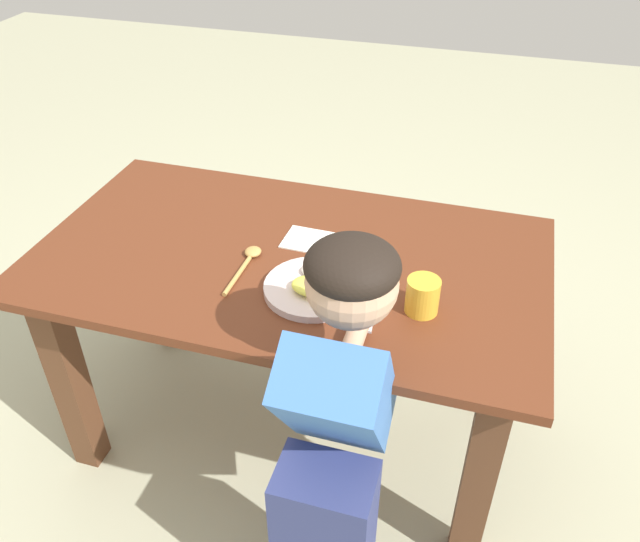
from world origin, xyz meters
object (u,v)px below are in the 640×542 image
object	(u,v)px
drinking_cup	(423,296)
spoon	(247,260)
plate	(314,287)
fork	(374,303)
person	(335,438)

from	to	relation	value
drinking_cup	spoon	bearing A→B (deg)	172.09
plate	fork	bearing A→B (deg)	-1.16
plate	person	distance (m)	0.36
plate	spoon	size ratio (longest dim) A/B	1.15
fork	person	size ratio (longest dim) A/B	0.23
plate	drinking_cup	distance (m)	0.26
drinking_cup	person	xyz separation A→B (m)	(-0.12, -0.31, -0.17)
plate	spoon	world-z (taller)	plate
plate	spoon	bearing A→B (deg)	161.28
plate	fork	world-z (taller)	plate
drinking_cup	person	world-z (taller)	person
plate	drinking_cup	size ratio (longest dim) A/B	2.78
plate	person	world-z (taller)	person
fork	drinking_cup	distance (m)	0.12
fork	spoon	distance (m)	0.35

